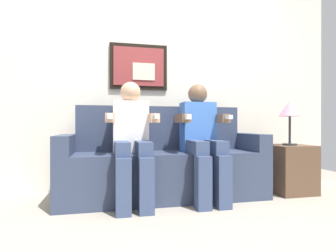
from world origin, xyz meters
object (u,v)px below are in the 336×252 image
Objects in this scene: person_on_left at (132,137)px; side_table_right at (290,169)px; table_lamp at (290,111)px; couch at (164,166)px; person_on_right at (202,136)px.

person_on_left is 2.22× the size of side_table_right.
person_on_left is 1.70m from side_table_right.
person_on_left is 1.64m from table_lamp.
couch is 4.25× the size of table_lamp.
couch is at bearing 153.04° from person_on_right.
person_on_left reaches higher than table_lamp.
table_lamp reaches higher than side_table_right.
couch is at bearing 175.43° from side_table_right.
couch is at bearing 26.95° from person_on_left.
person_on_left is at bearing 180.00° from person_on_right.
table_lamp is at bearing -6.33° from couch.
person_on_right is (0.33, -0.17, 0.29)m from couch.
person_on_left is 2.41× the size of table_lamp.
couch is 1.76× the size of person_on_right.
person_on_right is at bearing 0.00° from person_on_left.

